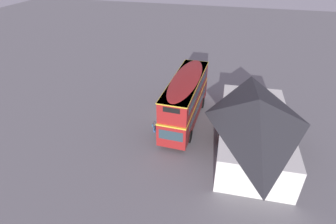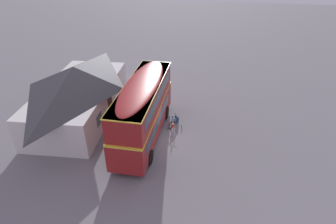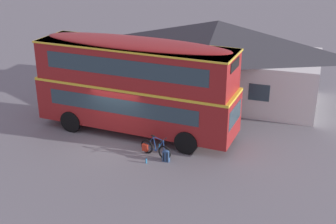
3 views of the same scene
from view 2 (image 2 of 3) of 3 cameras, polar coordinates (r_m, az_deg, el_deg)
ground_plane at (r=22.86m, az=-1.34°, el=-5.88°), size 120.00×120.00×0.00m
double_decker_bus at (r=22.10m, az=-4.90°, el=0.81°), size 10.11×2.91×4.79m
touring_bicycle at (r=24.46m, az=1.00°, el=-2.07°), size 1.64×0.63×1.02m
backpack_on_ground at (r=25.05m, az=1.79°, el=-1.45°), size 0.30×0.27×0.56m
water_bottle_blue_sports at (r=24.46m, az=2.69°, el=-2.80°), size 0.08×0.08×0.26m
pub_building at (r=26.23m, az=-17.36°, el=3.89°), size 12.31×6.35×4.65m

